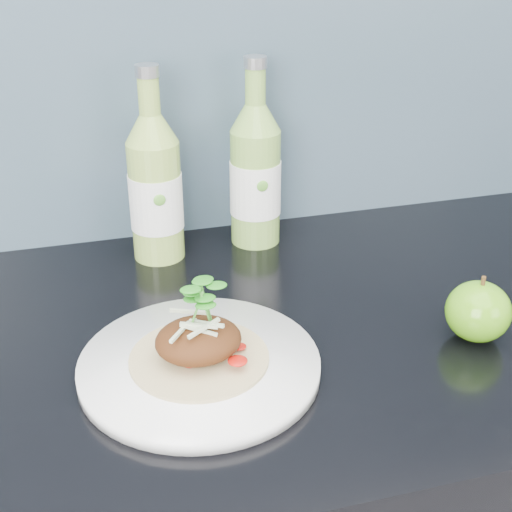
{
  "coord_description": "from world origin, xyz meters",
  "views": [
    {
      "loc": [
        -0.22,
        1.0,
        1.36
      ],
      "look_at": [
        -0.03,
        1.68,
        1.0
      ],
      "focal_mm": 50.0,
      "sensor_mm": 36.0,
      "label": 1
    }
  ],
  "objects_px": {
    "cider_bottle_left": "(155,188)",
    "cider_bottle_right": "(255,175)",
    "dinner_plate": "(200,366)",
    "green_apple": "(478,311)"
  },
  "relations": [
    {
      "from": "cider_bottle_left",
      "to": "cider_bottle_right",
      "type": "xyz_separation_m",
      "value": [
        0.14,
        0.01,
        0.0
      ]
    },
    {
      "from": "dinner_plate",
      "to": "cider_bottle_right",
      "type": "height_order",
      "value": "cider_bottle_right"
    },
    {
      "from": "green_apple",
      "to": "cider_bottle_right",
      "type": "xyz_separation_m",
      "value": [
        -0.18,
        0.32,
        0.07
      ]
    },
    {
      "from": "dinner_plate",
      "to": "cider_bottle_right",
      "type": "bearing_deg",
      "value": 63.94
    },
    {
      "from": "cider_bottle_right",
      "to": "green_apple",
      "type": "bearing_deg",
      "value": -62.75
    },
    {
      "from": "dinner_plate",
      "to": "green_apple",
      "type": "distance_m",
      "value": 0.32
    },
    {
      "from": "dinner_plate",
      "to": "cider_bottle_left",
      "type": "distance_m",
      "value": 0.3
    },
    {
      "from": "green_apple",
      "to": "cider_bottle_left",
      "type": "bearing_deg",
      "value": 136.23
    },
    {
      "from": "dinner_plate",
      "to": "green_apple",
      "type": "bearing_deg",
      "value": -3.67
    },
    {
      "from": "cider_bottle_left",
      "to": "cider_bottle_right",
      "type": "height_order",
      "value": "same"
    }
  ]
}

